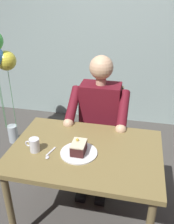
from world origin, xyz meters
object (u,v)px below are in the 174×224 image
dining_table (85,159)px  chair (101,126)px  dessert_spoon (49,155)px  coffee_cup (34,145)px  cake_slice (79,147)px  seated_person (99,121)px

dining_table → chair: bearing=-90.0°
chair → dessert_spoon: chair is taller
dining_table → coffee_cup: coffee_cup is taller
chair → dessert_spoon: 0.89m
dining_table → cake_slice: (0.03, 0.05, 0.13)m
dining_table → chair: size_ratio=1.22×
seated_person → cake_slice: 0.61m
dining_table → dessert_spoon: bearing=26.9°
coffee_cup → chair: bearing=-113.2°
chair → seated_person: (0.00, 0.17, 0.15)m
coffee_cup → dessert_spoon: 0.13m
coffee_cup → cake_slice: bearing=-173.0°
dining_table → dessert_spoon: (0.23, 0.12, 0.09)m
chair → coffee_cup: bearing=66.8°
cake_slice → coffee_cup: 0.31m
dessert_spoon → dining_table: bearing=-153.1°
dining_table → dessert_spoon: size_ratio=7.53×
chair → seated_person: bearing=90.0°
chair → dessert_spoon: size_ratio=6.19×
seated_person → dessert_spoon: seated_person is taller
seated_person → dessert_spoon: size_ratio=8.60×
seated_person → coffee_cup: (0.35, 0.64, 0.12)m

